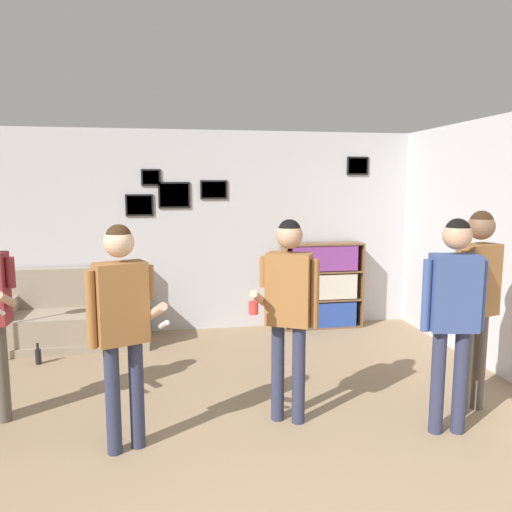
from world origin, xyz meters
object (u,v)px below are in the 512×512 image
object	(u,v)px
person_watcher_holding_cup	(289,299)
person_spectator_near_bookshelf	(453,303)
person_player_foreground_center	(122,314)
bookshelf	(322,286)
couch	(79,320)
person_spectator_far_right	(477,289)
bottle_on_floor	(38,356)

from	to	relation	value
person_watcher_holding_cup	person_spectator_near_bookshelf	bearing A→B (deg)	-18.44
person_player_foreground_center	bookshelf	bearing A→B (deg)	50.04
couch	person_player_foreground_center	distance (m)	2.92
person_watcher_holding_cup	person_spectator_near_bookshelf	size ratio (longest dim) A/B	0.99
person_spectator_far_right	couch	bearing A→B (deg)	145.80
person_player_foreground_center	couch	bearing A→B (deg)	106.22
bookshelf	person_spectator_far_right	world-z (taller)	person_spectator_far_right
person_spectator_far_right	bottle_on_floor	bearing A→B (deg)	155.38
person_player_foreground_center	bottle_on_floor	world-z (taller)	person_player_foreground_center
person_spectator_far_right	bottle_on_floor	size ratio (longest dim) A/B	7.35
person_player_foreground_center	person_spectator_near_bookshelf	world-z (taller)	person_spectator_near_bookshelf
person_watcher_holding_cup	person_spectator_far_right	bearing A→B (deg)	-2.65
person_spectator_near_bookshelf	person_spectator_far_right	size ratio (longest dim) A/B	0.98
bottle_on_floor	couch	bearing A→B (deg)	63.68
bookshelf	bottle_on_floor	distance (m)	3.69
couch	bookshelf	xyz separation A→B (m)	(3.22, 0.19, 0.29)
person_watcher_holding_cup	bottle_on_floor	bearing A→B (deg)	143.59
couch	bookshelf	distance (m)	3.24
bookshelf	person_watcher_holding_cup	size ratio (longest dim) A/B	0.69
person_player_foreground_center	person_spectator_far_right	size ratio (longest dim) A/B	0.97
person_spectator_near_bookshelf	bottle_on_floor	distance (m)	4.38
person_player_foreground_center	person_spectator_near_bookshelf	xyz separation A→B (m)	(2.53, -0.16, 0.02)
couch	person_spectator_near_bookshelf	distance (m)	4.46
person_watcher_holding_cup	couch	bearing A→B (deg)	130.34
couch	bookshelf	size ratio (longest dim) A/B	1.47
bookshelf	bottle_on_floor	world-z (taller)	bookshelf
couch	bookshelf	bearing A→B (deg)	3.42
person_player_foreground_center	person_spectator_far_right	bearing A→B (deg)	3.26
couch	person_spectator_near_bookshelf	bearing A→B (deg)	-40.90
couch	person_watcher_holding_cup	xyz separation A→B (m)	(2.10, -2.47, 0.76)
bookshelf	person_spectator_far_right	bearing A→B (deg)	-79.25
bookshelf	person_player_foreground_center	size ratio (longest dim) A/B	0.69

